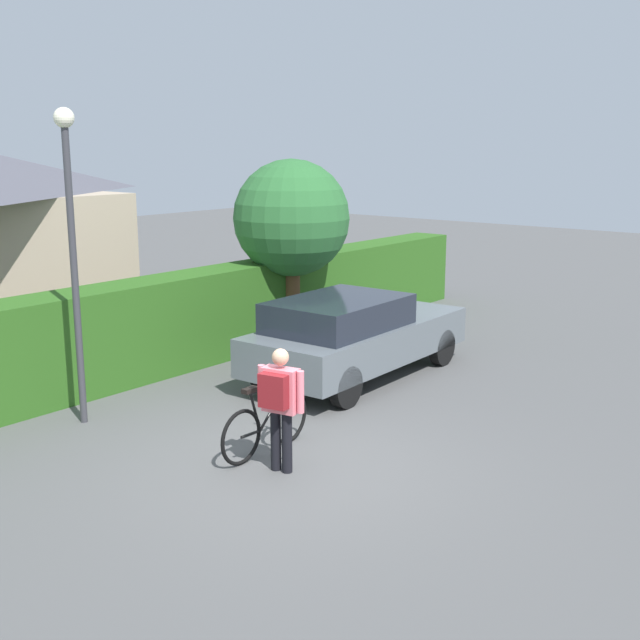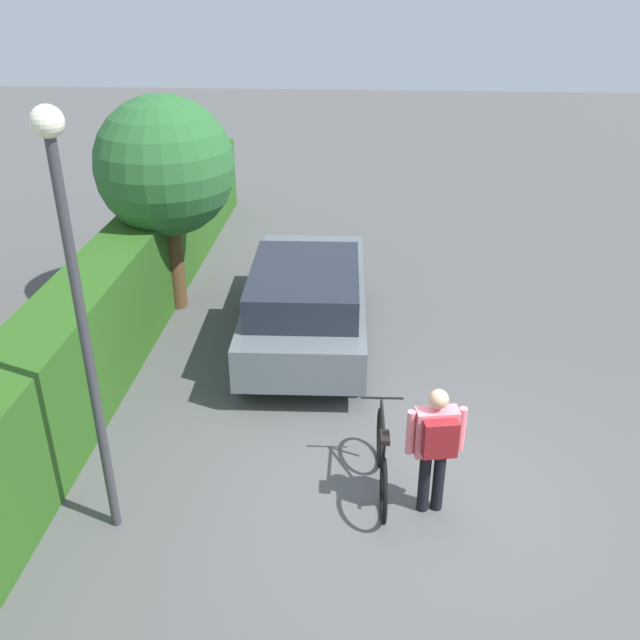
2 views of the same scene
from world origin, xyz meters
The scene contains 7 objects.
ground_plane centered at (0.00, 0.00, 0.00)m, with size 60.00×60.00×0.00m, color #505050.
hedge_row centered at (0.00, 4.65, 0.84)m, with size 21.69×0.90×1.67m, color #2A591B.
parked_car_near centered at (3.54, 1.76, 0.78)m, with size 4.52×1.95×1.47m.
bicycle centered at (0.07, 0.60, 0.40)m, with size 1.67×0.50×0.97m.
person_rider centered at (-0.27, 0.05, 0.94)m, with size 0.41×0.63×1.56m.
street_lamp centered at (-0.71, 3.48, 2.85)m, with size 0.28×0.28×4.44m.
tree_kerbside centered at (4.73, 4.17, 2.51)m, with size 2.29×2.29×3.68m.
Camera 2 is at (-6.31, 0.87, 5.41)m, focal length 38.98 mm.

